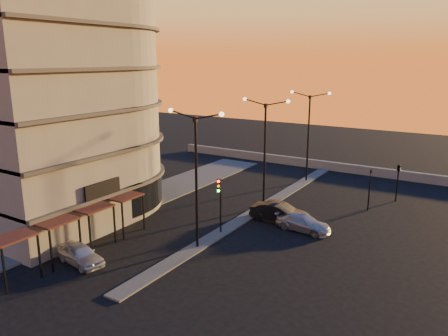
% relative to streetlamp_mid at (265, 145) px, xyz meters
% --- Properties ---
extents(ground, '(120.00, 120.00, 0.00)m').
position_rel_streetlamp_mid_xyz_m(ground, '(0.00, -10.00, -5.59)').
color(ground, black).
rests_on(ground, ground).
extents(sidewalk_west, '(5.00, 40.00, 0.12)m').
position_rel_streetlamp_mid_xyz_m(sidewalk_west, '(-10.50, -6.00, -5.53)').
color(sidewalk_west, '#454542').
rests_on(sidewalk_west, ground).
extents(median, '(1.20, 36.00, 0.12)m').
position_rel_streetlamp_mid_xyz_m(median, '(0.00, 0.00, -5.53)').
color(median, '#454542').
rests_on(median, ground).
extents(parapet, '(44.00, 0.50, 1.00)m').
position_rel_streetlamp_mid_xyz_m(parapet, '(2.00, 16.00, -5.09)').
color(parapet, slate).
rests_on(parapet, ground).
extents(building, '(14.35, 17.08, 25.00)m').
position_rel_streetlamp_mid_xyz_m(building, '(-14.00, -9.97, 6.32)').
color(building, slate).
rests_on(building, ground).
extents(streetlamp_near, '(4.32, 0.32, 9.51)m').
position_rel_streetlamp_mid_xyz_m(streetlamp_near, '(0.00, -10.00, 0.00)').
color(streetlamp_near, black).
rests_on(streetlamp_near, ground).
extents(streetlamp_mid, '(4.32, 0.32, 9.51)m').
position_rel_streetlamp_mid_xyz_m(streetlamp_mid, '(0.00, 0.00, 0.00)').
color(streetlamp_mid, black).
rests_on(streetlamp_mid, ground).
extents(streetlamp_far, '(4.32, 0.32, 9.51)m').
position_rel_streetlamp_mid_xyz_m(streetlamp_far, '(0.00, 10.00, 0.00)').
color(streetlamp_far, black).
rests_on(streetlamp_far, ground).
extents(traffic_light_main, '(0.28, 0.44, 4.25)m').
position_rel_streetlamp_mid_xyz_m(traffic_light_main, '(0.00, -7.13, -2.70)').
color(traffic_light_main, black).
rests_on(traffic_light_main, ground).
extents(signal_east_a, '(0.13, 0.16, 3.60)m').
position_rel_streetlamp_mid_xyz_m(signal_east_a, '(8.00, 4.00, -3.66)').
color(signal_east_a, black).
rests_on(signal_east_a, ground).
extents(signal_east_b, '(0.42, 1.99, 3.60)m').
position_rel_streetlamp_mid_xyz_m(signal_east_b, '(9.50, 8.00, -2.49)').
color(signal_east_b, black).
rests_on(signal_east_b, ground).
extents(car_hatchback, '(3.97, 2.11, 1.29)m').
position_rel_streetlamp_mid_xyz_m(car_hatchback, '(-4.87, -15.92, -4.95)').
color(car_hatchback, silver).
rests_on(car_hatchback, ground).
extents(car_sedan, '(4.69, 1.71, 1.53)m').
position_rel_streetlamp_mid_xyz_m(car_sedan, '(2.68, -2.48, -4.83)').
color(car_sedan, black).
rests_on(car_sedan, ground).
extents(car_wagon, '(4.34, 2.01, 1.23)m').
position_rel_streetlamp_mid_xyz_m(car_wagon, '(5.01, -3.20, -4.98)').
color(car_wagon, '#AAABB2').
rests_on(car_wagon, ground).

